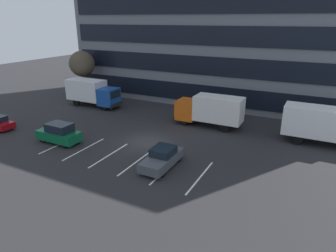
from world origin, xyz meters
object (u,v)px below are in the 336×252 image
object	(u,v)px
box_truck_orange	(210,109)
suv_forest	(59,133)
sedan_charcoal	(162,158)
box_truck_blue	(92,92)
box_truck_white	(324,124)
bare_tree	(82,64)

from	to	relation	value
box_truck_orange	suv_forest	bearing A→B (deg)	-135.73
sedan_charcoal	suv_forest	size ratio (longest dim) A/B	1.04
box_truck_orange	sedan_charcoal	size ratio (longest dim) A/B	1.66
box_truck_blue	box_truck_white	xyz separation A→B (m)	(27.71, -0.45, 0.02)
box_truck_orange	box_truck_white	bearing A→B (deg)	0.11
box_truck_orange	bare_tree	distance (m)	21.30
box_truck_orange	sedan_charcoal	world-z (taller)	box_truck_orange
box_truck_blue	sedan_charcoal	world-z (taller)	box_truck_blue
bare_tree	box_truck_orange	bearing A→B (deg)	-9.42
box_truck_blue	box_truck_orange	bearing A→B (deg)	-1.61
box_truck_white	suv_forest	size ratio (longest dim) A/B	1.78
box_truck_white	sedan_charcoal	size ratio (longest dim) A/B	1.71
box_truck_blue	box_truck_white	size ratio (longest dim) A/B	0.99
bare_tree	box_truck_blue	bearing A→B (deg)	-36.00
box_truck_blue	sedan_charcoal	bearing A→B (deg)	-33.98
box_truck_orange	box_truck_white	xyz separation A→B (m)	(11.02, 0.02, 0.06)
box_truck_orange	box_truck_white	distance (m)	11.02
box_truck_orange	box_truck_blue	size ratio (longest dim) A/B	0.98
suv_forest	bare_tree	world-z (taller)	bare_tree
box_truck_blue	bare_tree	bearing A→B (deg)	144.00
bare_tree	sedan_charcoal	bearing A→B (deg)	-34.39
box_truck_white	bare_tree	bearing A→B (deg)	173.85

